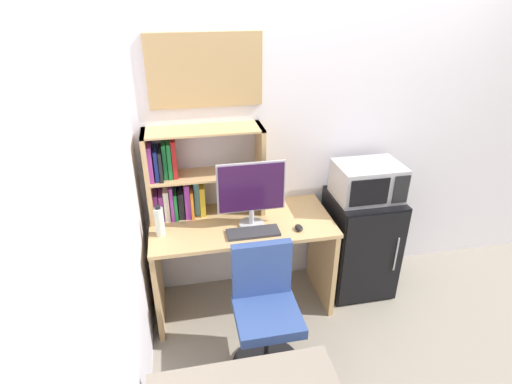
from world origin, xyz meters
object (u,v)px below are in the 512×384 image
object	(u,v)px
keyboard	(253,232)
wall_corkboard	(205,71)
monitor	(251,191)
water_bottle	(159,222)
computer_mouse	(299,228)
mini_fridge	(359,243)
microwave	(368,181)
hutch_bookshelf	(187,178)
desk_chair	(265,318)

from	to	relation	value
keyboard	wall_corkboard	size ratio (longest dim) A/B	0.47
monitor	wall_corkboard	bearing A→B (deg)	124.32
water_bottle	wall_corkboard	size ratio (longest dim) A/B	0.29
computer_mouse	mini_fridge	world-z (taller)	mini_fridge
monitor	water_bottle	bearing A→B (deg)	-179.36
wall_corkboard	microwave	bearing A→B (deg)	-12.26
hutch_bookshelf	microwave	size ratio (longest dim) A/B	1.71
monitor	mini_fridge	bearing A→B (deg)	6.38
computer_mouse	water_bottle	bearing A→B (deg)	172.63
computer_mouse	mini_fridge	bearing A→B (deg)	21.10
water_bottle	keyboard	bearing A→B (deg)	-10.02
monitor	wall_corkboard	world-z (taller)	wall_corkboard
water_bottle	microwave	bearing A→B (deg)	4.15
monitor	water_bottle	world-z (taller)	monitor
keyboard	microwave	bearing A→B (deg)	13.54
hutch_bookshelf	keyboard	xyz separation A→B (m)	(0.41, -0.37, -0.29)
hutch_bookshelf	mini_fridge	world-z (taller)	hutch_bookshelf
desk_chair	monitor	bearing A→B (deg)	88.30
keyboard	water_bottle	xyz separation A→B (m)	(-0.63, 0.11, 0.10)
hutch_bookshelf	desk_chair	bearing A→B (deg)	-63.10
computer_mouse	wall_corkboard	xyz separation A→B (m)	(-0.56, 0.49, 1.02)
hutch_bookshelf	desk_chair	distance (m)	1.12
computer_mouse	mini_fridge	xyz separation A→B (m)	(0.61, 0.23, -0.36)
computer_mouse	mini_fridge	size ratio (longest dim) A/B	0.10
computer_mouse	desk_chair	size ratio (longest dim) A/B	0.09
computer_mouse	microwave	distance (m)	0.68
microwave	desk_chair	xyz separation A→B (m)	(-0.94, -0.66, -0.58)
microwave	desk_chair	distance (m)	1.29
keyboard	desk_chair	size ratio (longest dim) A/B	0.41
microwave	desk_chair	bearing A→B (deg)	-144.97
keyboard	computer_mouse	bearing A→B (deg)	-2.17
computer_mouse	desk_chair	bearing A→B (deg)	-128.27
keyboard	water_bottle	world-z (taller)	water_bottle
desk_chair	wall_corkboard	bearing A→B (deg)	104.12
wall_corkboard	water_bottle	bearing A→B (deg)	-137.13
monitor	wall_corkboard	distance (m)	0.87
hutch_bookshelf	monitor	distance (m)	0.50
hutch_bookshelf	computer_mouse	size ratio (longest dim) A/B	10.03
hutch_bookshelf	wall_corkboard	size ratio (longest dim) A/B	1.07
monitor	keyboard	distance (m)	0.29
mini_fridge	wall_corkboard	bearing A→B (deg)	167.60
keyboard	water_bottle	size ratio (longest dim) A/B	1.59
water_bottle	desk_chair	distance (m)	0.96
desk_chair	wall_corkboard	world-z (taller)	wall_corkboard
hutch_bookshelf	monitor	bearing A→B (deg)	-30.80
computer_mouse	monitor	bearing A→B (deg)	157.47
water_bottle	microwave	size ratio (longest dim) A/B	0.47
desk_chair	wall_corkboard	distance (m)	1.69
microwave	desk_chair	world-z (taller)	microwave
monitor	water_bottle	distance (m)	0.66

